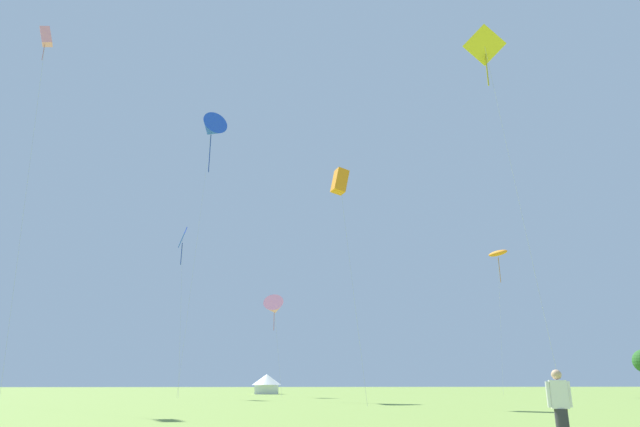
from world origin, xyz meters
name	(u,v)px	position (x,y,z in m)	size (l,w,h in m)	color
kite_pink_delta	(274,308)	(-2.79, 57.81, 9.54)	(2.71, 3.53, 11.01)	pink
kite_pink_box	(46,38)	(-23.48, 38.78, 30.29)	(2.85, 2.61, 31.29)	pink
kite_orange_parafoil	(498,253)	(24.77, 59.40, 16.79)	(2.42, 3.07, 17.28)	orange
kite_yellow_diamond	(485,48)	(12.07, 29.54, 25.18)	(3.35, 2.02, 26.98)	yellow
kite_blue_delta	(211,129)	(-10.71, 54.62, 29.90)	(4.03, 4.08, 31.62)	blue
kite_orange_box	(340,182)	(1.82, 35.02, 16.29)	(2.10, 2.78, 17.31)	orange
kite_blue_diamond	(183,239)	(-13.07, 54.98, 16.56)	(1.45, 2.65, 18.04)	blue
person_spectator	(561,411)	(3.14, 8.42, 0.85)	(0.57, 0.33, 1.73)	#2D2D33
festival_tent_right	(267,383)	(-3.43, 72.48, 1.41)	(3.91, 3.91, 2.54)	white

